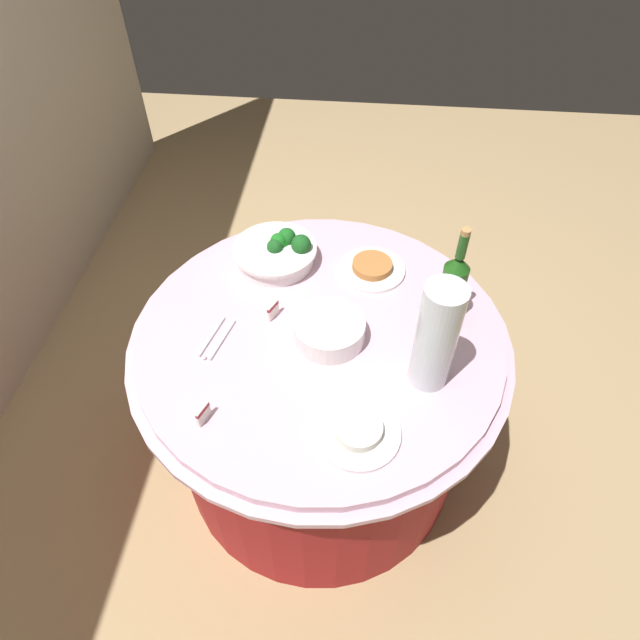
# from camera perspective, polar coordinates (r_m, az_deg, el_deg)

# --- Properties ---
(ground_plane) EXTENTS (6.00, 6.00, 0.00)m
(ground_plane) POSITION_cam_1_polar(r_m,az_deg,el_deg) (2.26, 0.00, -13.64)
(ground_plane) COLOR tan
(buffet_table) EXTENTS (1.16, 1.16, 0.74)m
(buffet_table) POSITION_cam_1_polar(r_m,az_deg,el_deg) (1.94, 0.00, -8.29)
(buffet_table) COLOR maroon
(buffet_table) RESTS_ON ground_plane
(broccoli_bowl) EXTENTS (0.28, 0.28, 0.11)m
(broccoli_bowl) POSITION_cam_1_polar(r_m,az_deg,el_deg) (1.86, -4.41, 7.03)
(broccoli_bowl) COLOR white
(broccoli_bowl) RESTS_ON buffet_table
(plate_stack) EXTENTS (0.21, 0.21, 0.07)m
(plate_stack) POSITION_cam_1_polar(r_m,az_deg,el_deg) (1.61, 0.95, -1.06)
(plate_stack) COLOR white
(plate_stack) RESTS_ON buffet_table
(wine_bottle) EXTENTS (0.07, 0.07, 0.34)m
(wine_bottle) POSITION_cam_1_polar(r_m,az_deg,el_deg) (1.65, 13.53, 3.40)
(wine_bottle) COLOR #1D5016
(wine_bottle) RESTS_ON buffet_table
(decorative_fruit_vase) EXTENTS (0.11, 0.11, 0.34)m
(decorative_fruit_vase) POSITION_cam_1_polar(r_m,az_deg,el_deg) (1.46, 11.78, -2.27)
(decorative_fruit_vase) COLOR silver
(decorative_fruit_vase) RESTS_ON buffet_table
(serving_tongs) EXTENTS (0.17, 0.08, 0.01)m
(serving_tongs) POSITION_cam_1_polar(r_m,az_deg,el_deg) (1.66, -10.68, -2.03)
(serving_tongs) COLOR silver
(serving_tongs) RESTS_ON buffet_table
(food_plate_rice) EXTENTS (0.22, 0.22, 0.04)m
(food_plate_rice) POSITION_cam_1_polar(r_m,az_deg,el_deg) (1.44, 3.96, -11.39)
(food_plate_rice) COLOR white
(food_plate_rice) RESTS_ON buffet_table
(food_plate_peanuts) EXTENTS (0.22, 0.22, 0.04)m
(food_plate_peanuts) POSITION_cam_1_polar(r_m,az_deg,el_deg) (1.84, 5.39, 5.38)
(food_plate_peanuts) COLOR white
(food_plate_peanuts) RESTS_ON buffet_table
(label_placard_front) EXTENTS (0.05, 0.03, 0.05)m
(label_placard_front) POSITION_cam_1_polar(r_m,az_deg,el_deg) (1.47, -11.96, -9.40)
(label_placard_front) COLOR white
(label_placard_front) RESTS_ON buffet_table
(label_placard_mid) EXTENTS (0.05, 0.03, 0.05)m
(label_placard_mid) POSITION_cam_1_polar(r_m,az_deg,el_deg) (1.68, -4.87, 1.06)
(label_placard_mid) COLOR white
(label_placard_mid) RESTS_ON buffet_table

